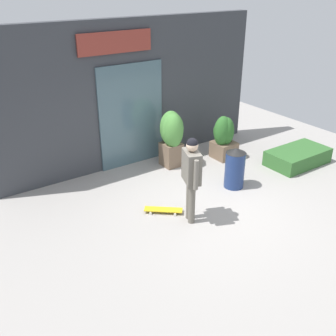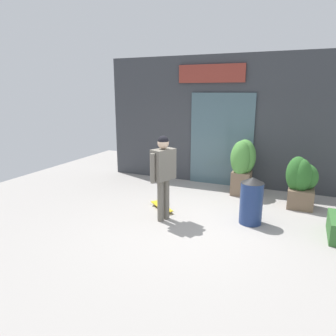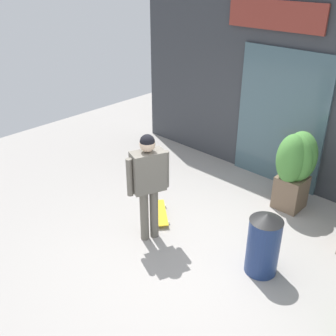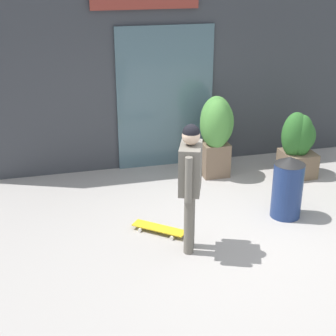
% 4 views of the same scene
% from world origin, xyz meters
% --- Properties ---
extents(ground_plane, '(12.00, 12.00, 0.00)m').
position_xyz_m(ground_plane, '(0.00, 0.00, 0.00)').
color(ground_plane, '#9E9993').
extents(building_facade, '(7.07, 0.31, 3.52)m').
position_xyz_m(building_facade, '(-0.01, 2.94, 1.75)').
color(building_facade, '#383A3F').
rests_on(building_facade, ground_plane).
extents(skateboarder, '(0.41, 0.62, 1.73)m').
position_xyz_m(skateboarder, '(-0.57, -0.15, 1.07)').
color(skateboarder, '#666056').
rests_on(skateboarder, ground_plane).
extents(skateboard, '(0.72, 0.64, 0.08)m').
position_xyz_m(skateboard, '(-0.85, 0.38, 0.06)').
color(skateboard, gold).
rests_on(skateboard, ground_plane).
extents(planter_box_left, '(0.69, 0.65, 1.17)m').
position_xyz_m(planter_box_left, '(1.97, 1.74, 0.62)').
color(planter_box_left, brown).
rests_on(planter_box_left, ground_plane).
extents(planter_box_right, '(0.61, 0.69, 1.40)m').
position_xyz_m(planter_box_right, '(0.58, 2.11, 0.86)').
color(planter_box_right, brown).
rests_on(planter_box_right, ground_plane).
extents(trash_bin, '(0.45, 0.45, 0.95)m').
position_xyz_m(trash_bin, '(1.09, 0.39, 0.48)').
color(trash_bin, navy).
rests_on(trash_bin, ground_plane).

